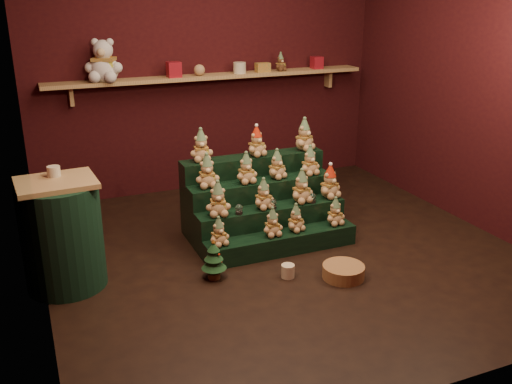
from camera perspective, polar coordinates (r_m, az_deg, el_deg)
name	(u,v)px	position (r m, az deg, el deg)	size (l,w,h in m)	color
ground	(284,252)	(5.11, 2.80, -6.03)	(4.00, 4.00, 0.00)	black
back_wall	(207,65)	(6.56, -4.91, 12.52)	(4.00, 0.10, 2.80)	black
front_wall	(467,164)	(3.01, 20.31, 2.63)	(4.00, 0.10, 2.80)	black
left_wall	(14,117)	(4.22, -23.08, 6.94)	(0.10, 4.00, 2.80)	black
right_wall	(483,80)	(5.86, 21.78, 10.33)	(0.10, 4.00, 2.80)	black
back_shelf	(212,77)	(6.40, -4.38, 11.41)	(3.60, 0.26, 0.24)	tan
riser_tier_front	(281,243)	(5.07, 2.56, -5.11)	(1.40, 0.22, 0.18)	black
riser_tier_midfront	(271,225)	(5.22, 1.54, -3.28)	(1.40, 0.22, 0.36)	black
riser_tier_midback	(262,207)	(5.37, 0.58, -1.55)	(1.40, 0.22, 0.54)	black
riser_tier_back	(253,191)	(5.53, -0.32, 0.09)	(1.40, 0.22, 0.72)	black
teddy_0	(219,231)	(4.78, -3.75, -3.96)	(0.18, 0.16, 0.25)	tan
teddy_1	(272,222)	(4.94, 1.66, -3.02)	(0.18, 0.16, 0.25)	tan
teddy_2	(296,218)	(5.05, 3.99, -2.58)	(0.18, 0.16, 0.25)	tan
teddy_3	(335,211)	(5.23, 7.93, -1.92)	(0.18, 0.16, 0.25)	tan
teddy_4	(218,199)	(4.91, -3.83, -0.66)	(0.22, 0.20, 0.31)	tan
teddy_5	(263,194)	(5.05, 0.75, -0.18)	(0.20, 0.18, 0.27)	tan
teddy_6	(302,186)	(5.21, 4.58, 0.58)	(0.22, 0.20, 0.31)	tan
teddy_7	(330,182)	(5.36, 7.39, 1.05)	(0.22, 0.20, 0.31)	tan
teddy_8	(207,171)	(5.07, -4.92, 2.11)	(0.22, 0.19, 0.30)	tan
teddy_9	(246,168)	(5.17, -0.99, 2.42)	(0.20, 0.18, 0.28)	tan
teddy_10	(277,164)	(5.30, 2.09, 2.80)	(0.19, 0.17, 0.27)	tan
teddy_11	(310,161)	(5.42, 5.40, 3.15)	(0.20, 0.18, 0.28)	tan
teddy_12	(201,145)	(5.23, -5.52, 4.68)	(0.21, 0.19, 0.30)	tan
teddy_13	(256,141)	(5.37, 0.05, 5.09)	(0.20, 0.18, 0.28)	tan
teddy_14	(304,134)	(5.59, 4.85, 5.76)	(0.22, 0.20, 0.31)	tan
snow_globe_a	(239,209)	(4.96, -1.72, -1.72)	(0.07, 0.07, 0.09)	black
snow_globe_b	(273,204)	(5.07, 1.68, -1.19)	(0.07, 0.07, 0.09)	black
snow_globe_c	(312,198)	(5.24, 5.67, -0.59)	(0.07, 0.07, 0.09)	black
side_table	(62,235)	(4.64, -18.80, -4.06)	(0.61, 0.61, 0.88)	tan
table_ornament	(54,171)	(4.57, -19.57, 1.96)	(0.10, 0.10, 0.08)	beige
mini_christmas_tree	(214,259)	(4.61, -4.24, -6.73)	(0.20, 0.20, 0.35)	#4A301A
mug_left	(288,271)	(4.68, 3.21, -7.89)	(0.11, 0.11, 0.11)	beige
mug_right	(348,265)	(4.84, 9.23, -7.25)	(0.09, 0.09, 0.09)	beige
wicker_basket	(343,272)	(4.72, 8.73, -7.87)	(0.34, 0.34, 0.11)	olive
white_bear	(103,55)	(6.07, -15.02, 13.14)	(0.38, 0.34, 0.53)	silver
brown_bear	(281,62)	(6.66, 2.47, 12.87)	(0.14, 0.13, 0.20)	#50311A
gift_tin_red_a	(174,70)	(6.24, -8.21, 12.03)	(0.14, 0.14, 0.16)	#A81928
gift_tin_cream	(240,68)	(6.48, -1.65, 12.32)	(0.14, 0.14, 0.12)	beige
gift_tin_red_b	(317,63)	(6.88, 6.10, 12.75)	(0.12, 0.12, 0.14)	#A81928
shelf_plush_ball	(199,70)	(6.32, -5.69, 12.05)	(0.12, 0.12, 0.12)	tan
scarf_gift_box	(263,67)	(6.58, 0.68, 12.36)	(0.16, 0.10, 0.10)	#CA661C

